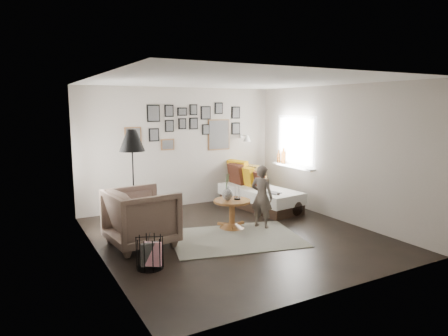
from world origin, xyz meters
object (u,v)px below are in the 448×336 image
vase (228,192)px  child (262,197)px  magazine_basket (150,253)px  demijohn_large (278,208)px  pedestal_table (232,215)px  floor_lamp (132,144)px  demijohn_small (296,208)px  daybed (257,193)px  armchair (141,217)px

vase → child: child is taller
magazine_basket → demijohn_large: (3.07, 1.23, -0.03)m
pedestal_table → floor_lamp: (-1.67, 0.43, 1.33)m
magazine_basket → demijohn_small: size_ratio=1.06×
daybed → magazine_basket: 3.76m
vase → demijohn_small: size_ratio=1.08×
armchair → child: (2.20, -0.14, 0.12)m
floor_lamp → child: 2.47m
armchair → demijohn_large: size_ratio=2.08×
daybed → child: size_ratio=1.81×
pedestal_table → demijohn_small: (1.54, 0.08, -0.08)m
armchair → magazine_basket: armchair is taller
daybed → armchair: daybed is taller
daybed → armchair: (-2.95, -1.13, 0.14)m
vase → child: bearing=-22.8°
armchair → child: bearing=-99.6°
armchair → demijohn_large: (2.89, 0.28, -0.27)m
vase → child: (0.57, -0.24, -0.09)m
child → floor_lamp: bearing=43.7°
daybed → floor_lamp: 3.24m
floor_lamp → child: size_ratio=1.58×
pedestal_table → child: size_ratio=0.58×
pedestal_table → floor_lamp: size_ratio=0.37×
floor_lamp → demijohn_small: floor_lamp is taller
vase → demijohn_small: bearing=2.2°
floor_lamp → magazine_basket: floor_lamp is taller
demijohn_large → armchair: bearing=-174.4°
pedestal_table → daybed: size_ratio=0.32×
daybed → armchair: bearing=-166.4°
magazine_basket → child: child is taller
magazine_basket → child: size_ratio=0.40×
armchair → pedestal_table: bearing=-93.3°
demijohn_large → demijohn_small: demijohn_large is taller
child → vase: bearing=37.6°
demijohn_large → child: child is taller
pedestal_table → demijohn_small: size_ratio=1.52×
pedestal_table → armchair: (-1.70, -0.08, 0.21)m
floor_lamp → demijohn_large: size_ratio=3.76×
demijohn_large → pedestal_table: bearing=-170.3°
daybed → demijohn_large: 0.86m
vase → daybed: (1.33, 1.03, -0.36)m
vase → floor_lamp: floor_lamp is taller
demijohn_large → floor_lamp: bearing=175.5°
child → magazine_basket: bearing=79.1°
demijohn_large → child: 0.90m
vase → daybed: bearing=37.8°
armchair → demijohn_small: (3.24, 0.16, -0.29)m
child → demijohn_large: bearing=-88.0°
demijohn_large → demijohn_small: 0.37m
floor_lamp → demijohn_large: bearing=-4.5°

